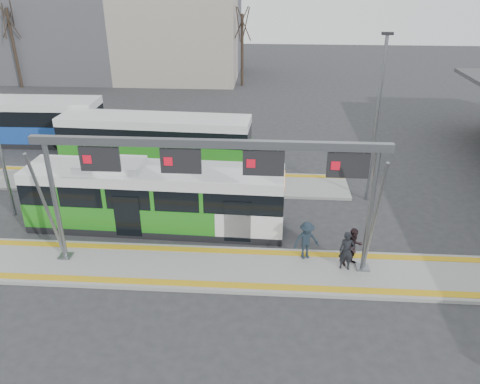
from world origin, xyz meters
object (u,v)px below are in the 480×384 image
(passenger_b, at_px, (353,247))
(passenger_a, at_px, (347,251))
(passenger_c, at_px, (306,240))
(gantry, at_px, (212,167))
(hero_bus, at_px, (155,198))

(passenger_b, bearing_deg, passenger_a, -160.67)
(passenger_b, xyz_separation_m, passenger_c, (-1.82, 0.34, 0.01))
(gantry, distance_m, hero_bus, 5.16)
(passenger_a, xyz_separation_m, passenger_c, (-1.51, 0.64, 0.02))
(gantry, height_order, passenger_c, gantry)
(passenger_a, distance_m, passenger_b, 0.43)
(passenger_b, distance_m, passenger_c, 1.85)
(hero_bus, height_order, passenger_b, hero_bus)
(passenger_a, distance_m, passenger_c, 1.64)
(hero_bus, bearing_deg, passenger_b, -16.11)
(passenger_c, bearing_deg, passenger_b, -27.37)
(passenger_b, bearing_deg, hero_bus, 137.22)
(passenger_a, relative_size, passenger_c, 0.98)
(passenger_a, bearing_deg, passenger_b, 50.19)
(gantry, xyz_separation_m, passenger_c, (3.63, 0.65, -3.34))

